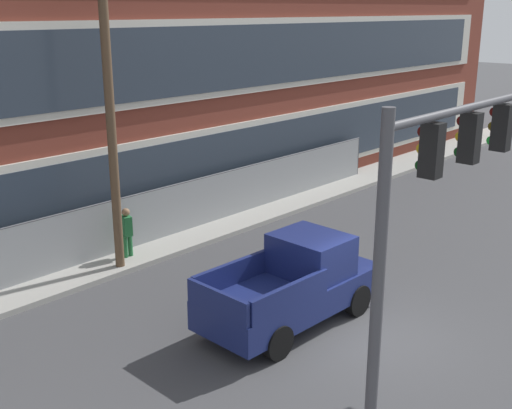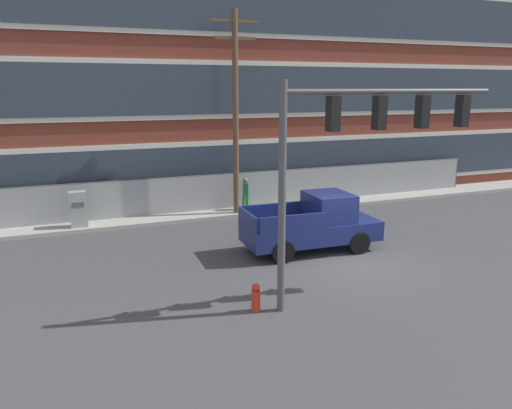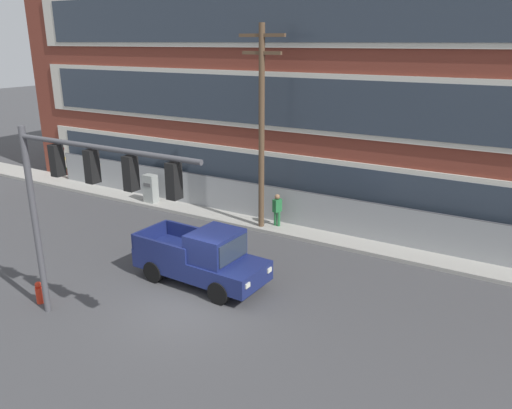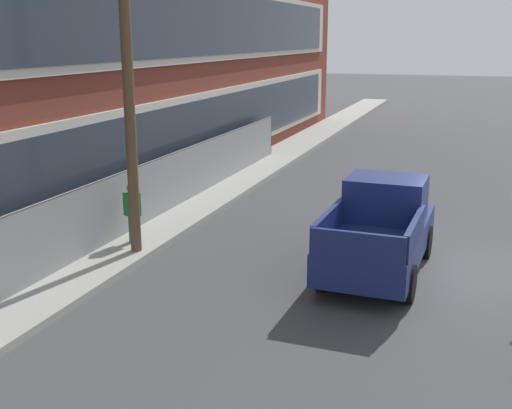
% 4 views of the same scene
% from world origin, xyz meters
% --- Properties ---
extents(ground_plane, '(160.00, 160.00, 0.00)m').
position_xyz_m(ground_plane, '(0.00, 0.00, 0.00)').
color(ground_plane, '#424244').
extents(sidewalk_building_side, '(80.00, 1.96, 0.16)m').
position_xyz_m(sidewalk_building_side, '(0.00, 8.35, 0.08)').
color(sidewalk_building_side, '#9E9B93').
rests_on(sidewalk_building_side, ground).
extents(brick_mill_building, '(45.01, 10.82, 15.17)m').
position_xyz_m(brick_mill_building, '(3.25, 14.44, 7.60)').
color(brick_mill_building, brown).
rests_on(brick_mill_building, ground).
extents(chain_link_fence, '(28.39, 0.06, 1.85)m').
position_xyz_m(chain_link_fence, '(-1.95, 8.72, 0.94)').
color(chain_link_fence, gray).
rests_on(chain_link_fence, ground).
extents(traffic_signal_mast, '(6.57, 0.43, 6.03)m').
position_xyz_m(traffic_signal_mast, '(-1.59, -2.22, 4.54)').
color(traffic_signal_mast, '#4C4C51').
rests_on(traffic_signal_mast, ground).
extents(pickup_truck_navy, '(5.04, 2.16, 2.10)m').
position_xyz_m(pickup_truck_navy, '(-0.64, 1.96, 0.97)').
color(pickup_truck_navy, navy).
rests_on(pickup_truck_navy, ground).
extents(utility_pole_near_corner, '(2.18, 0.26, 9.09)m').
position_xyz_m(utility_pole_near_corner, '(-1.61, 7.74, 4.97)').
color(utility_pole_near_corner, brown).
rests_on(utility_pole_near_corner, ground).
extents(electrical_cabinet, '(0.68, 0.51, 1.66)m').
position_xyz_m(electrical_cabinet, '(-8.51, 7.88, 0.83)').
color(electrical_cabinet, '#939993').
rests_on(electrical_cabinet, ground).
extents(pedestrian_near_cabinet, '(0.35, 0.45, 1.69)m').
position_xyz_m(pedestrian_near_cabinet, '(-1.01, 8.16, 0.97)').
color(pedestrian_near_cabinet, '#236B38').
rests_on(pedestrian_near_cabinet, ground).
extents(fire_hydrant, '(0.24, 0.24, 0.78)m').
position_xyz_m(fire_hydrant, '(-4.49, -2.02, 0.38)').
color(fire_hydrant, red).
rests_on(fire_hydrant, ground).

